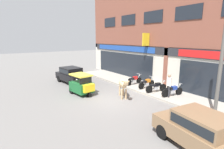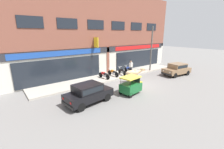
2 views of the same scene
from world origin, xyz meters
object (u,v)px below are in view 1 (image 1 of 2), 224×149
at_px(car_0, 201,130).
at_px(motorcycle_0, 134,80).
at_px(utility_pole, 221,61).
at_px(motorcycle_1, 147,83).
at_px(auto_rickshaw, 82,86).
at_px(motorcycle_2, 156,87).
at_px(cow, 123,84).
at_px(pedestrian, 169,83).
at_px(car_1, 71,74).
at_px(motorcycle_3, 172,91).

xyz_separation_m(car_0, motorcycle_0, (-8.03, 3.97, -0.28)).
bearing_deg(utility_pole, motorcycle_1, 171.57).
xyz_separation_m(car_0, motorcycle_1, (-6.65, 4.10, -0.28)).
bearing_deg(auto_rickshaw, motorcycle_2, 56.23).
bearing_deg(utility_pole, cow, -159.49).
relative_size(car_0, motorcycle_0, 2.07).
xyz_separation_m(cow, auto_rickshaw, (-2.32, -2.02, -0.35)).
distance_m(auto_rickshaw, utility_pole, 8.87).
height_order(car_0, motorcycle_1, car_0).
distance_m(motorcycle_0, pedestrian, 3.87).
bearing_deg(motorcycle_1, pedestrian, -10.33).
bearing_deg(car_1, auto_rickshaw, -10.48).
bearing_deg(motorcycle_0, car_1, -136.38).
xyz_separation_m(cow, motorcycle_3, (2.03, 2.78, -0.47)).
height_order(cow, motorcycle_1, cow).
bearing_deg(auto_rickshaw, cow, 40.99).
bearing_deg(motorcycle_2, cow, -106.31).
relative_size(car_1, motorcycle_1, 2.06).
bearing_deg(motorcycle_0, motorcycle_2, -2.21).
distance_m(auto_rickshaw, motorcycle_1, 5.18).
height_order(car_1, motorcycle_0, car_1).
bearing_deg(auto_rickshaw, car_1, 169.52).
relative_size(car_0, car_1, 1.01).
height_order(motorcycle_3, pedestrian, pedestrian).
height_order(auto_rickshaw, motorcycle_2, auto_rickshaw).
distance_m(motorcycle_0, motorcycle_1, 1.38).
distance_m(motorcycle_1, pedestrian, 2.55).
bearing_deg(car_0, car_1, -179.81).
bearing_deg(utility_pole, motorcycle_3, 165.82).
bearing_deg(pedestrian, motorcycle_1, 169.67).
relative_size(motorcycle_0, motorcycle_1, 1.00).
relative_size(car_1, utility_pole, 0.65).
relative_size(car_0, motorcycle_2, 2.10).
bearing_deg(motorcycle_1, car_0, -31.62).
height_order(motorcycle_1, pedestrian, pedestrian).
bearing_deg(utility_pole, motorcycle_0, 174.18).
distance_m(cow, motorcycle_0, 3.27).
bearing_deg(motorcycle_1, motorcycle_0, -174.88).
relative_size(motorcycle_0, utility_pole, 0.32).
distance_m(pedestrian, utility_pole, 3.78).
height_order(auto_rickshaw, pedestrian, pedestrian).
distance_m(motorcycle_3, utility_pole, 4.15).
height_order(motorcycle_1, utility_pole, utility_pole).
relative_size(motorcycle_1, pedestrian, 1.13).
distance_m(cow, car_0, 6.35).
xyz_separation_m(auto_rickshaw, motorcycle_2, (3.08, 4.60, -0.13)).
bearing_deg(motorcycle_1, auto_rickshaw, -111.29).
distance_m(auto_rickshaw, motorcycle_3, 6.47).
relative_size(auto_rickshaw, motorcycle_0, 1.14).
bearing_deg(motorcycle_0, utility_pole, -5.82).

